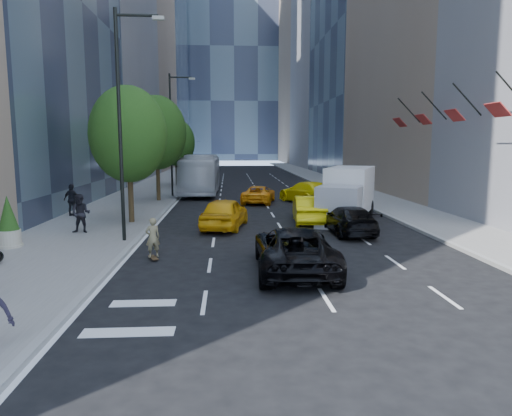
{
  "coord_description": "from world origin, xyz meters",
  "views": [
    {
      "loc": [
        -1.79,
        -16.49,
        4.43
      ],
      "look_at": [
        -0.56,
        3.75,
        1.6
      ],
      "focal_mm": 32.0,
      "sensor_mm": 36.0,
      "label": 1
    }
  ],
  "objects": [
    {
      "name": "pedestrian_b",
      "position": [
        -11.2,
        11.37,
        1.12
      ],
      "size": [
        1.23,
        0.83,
        1.93
      ],
      "primitive_type": "imported",
      "rotation": [
        0.0,
        0.0,
        2.8
      ],
      "color": "black",
      "rests_on": "sidewalk_left"
    },
    {
      "name": "tree_far",
      "position": [
        -7.2,
        32.0,
        4.62
      ],
      "size": [
        3.9,
        3.9,
        6.92
      ],
      "color": "black",
      "rests_on": "sidewalk_left"
    },
    {
      "name": "city_bus",
      "position": [
        -4.27,
        25.45,
        1.76
      ],
      "size": [
        3.11,
        12.68,
        3.52
      ],
      "primitive_type": "imported",
      "rotation": [
        0.0,
        0.0,
        -0.01
      ],
      "color": "silver",
      "rests_on": "ground"
    },
    {
      "name": "tower_distant",
      "position": [
        0.0,
        120.0,
        45.0
      ],
      "size": [
        40.0,
        20.0,
        90.0
      ],
      "primitive_type": "cube",
      "color": "#2A3142",
      "rests_on": "ground"
    },
    {
      "name": "taxi_d",
      "position": [
        4.2,
        17.76,
        0.83
      ],
      "size": [
        4.35,
        6.15,
        1.65
      ],
      "primitive_type": "imported",
      "rotation": [
        0.0,
        0.0,
        3.54
      ],
      "color": "yellow",
      "rests_on": "ground"
    },
    {
      "name": "ground",
      "position": [
        0.0,
        0.0,
        0.0
      ],
      "size": [
        160.0,
        160.0,
        0.0
      ],
      "primitive_type": "plane",
      "color": "black",
      "rests_on": "ground"
    },
    {
      "name": "taxi_a",
      "position": [
        -2.0,
        7.55,
        0.82
      ],
      "size": [
        2.87,
        5.13,
        1.65
      ],
      "primitive_type": "imported",
      "rotation": [
        0.0,
        0.0,
        2.94
      ],
      "color": "orange",
      "rests_on": "ground"
    },
    {
      "name": "tree_mid",
      "position": [
        -7.2,
        19.0,
        5.32
      ],
      "size": [
        4.5,
        4.5,
        7.99
      ],
      "color": "black",
      "rests_on": "sidewalk_left"
    },
    {
      "name": "tower_left_end",
      "position": [
        -22.0,
        92.0,
        30.0
      ],
      "size": [
        20.0,
        28.0,
        60.0
      ],
      "primitive_type": "cube",
      "color": "#2A3142",
      "rests_on": "ground"
    },
    {
      "name": "black_sedan_lincoln",
      "position": [
        0.5,
        -1.0,
        0.79
      ],
      "size": [
        2.81,
        5.79,
        1.59
      ],
      "primitive_type": "imported",
      "rotation": [
        0.0,
        0.0,
        3.11
      ],
      "color": "black",
      "rests_on": "ground"
    },
    {
      "name": "pedestrian_a",
      "position": [
        -8.97,
        5.89,
        1.1
      ],
      "size": [
        0.95,
        0.75,
        1.9
      ],
      "primitive_type": "imported",
      "rotation": [
        0.0,
        0.0,
        -0.03
      ],
      "color": "black",
      "rests_on": "sidewalk_left"
    },
    {
      "name": "tree_near",
      "position": [
        -7.2,
        9.0,
        4.97
      ],
      "size": [
        4.2,
        4.2,
        7.46
      ],
      "color": "black",
      "rests_on": "sidewalk_left"
    },
    {
      "name": "lamp_near",
      "position": [
        -6.32,
        4.0,
        5.81
      ],
      "size": [
        2.13,
        0.22,
        10.0
      ],
      "color": "black",
      "rests_on": "sidewalk_left"
    },
    {
      "name": "planter_shrub",
      "position": [
        -11.0,
        2.9,
        1.19
      ],
      "size": [
        0.91,
        0.91,
        2.19
      ],
      "color": "#B5AF96",
      "rests_on": "sidewalk_left"
    },
    {
      "name": "black_sedan_mercedes",
      "position": [
        4.2,
        5.68,
        0.7
      ],
      "size": [
        2.14,
        4.87,
        1.39
      ],
      "primitive_type": "imported",
      "rotation": [
        0.0,
        0.0,
        3.18
      ],
      "color": "black",
      "rests_on": "ground"
    },
    {
      "name": "facade_flags",
      "position": [
        10.64,
        10.0,
        6.18
      ],
      "size": [
        1.85,
        13.3,
        2.05
      ],
      "color": "black",
      "rests_on": "ground"
    },
    {
      "name": "lamp_far",
      "position": [
        -6.32,
        22.0,
        5.81
      ],
      "size": [
        2.13,
        0.22,
        10.0
      ],
      "color": "black",
      "rests_on": "sidewalk_left"
    },
    {
      "name": "tower_right_far",
      "position": [
        22.0,
        98.0,
        25.0
      ],
      "size": [
        20.0,
        24.0,
        50.0
      ],
      "primitive_type": "cube",
      "color": "#84705C",
      "rests_on": "ground"
    },
    {
      "name": "sidewalk_right",
      "position": [
        10.0,
        30.0,
        0.07
      ],
      "size": [
        4.0,
        120.0,
        0.15
      ],
      "primitive_type": "cube",
      "color": "slate",
      "rests_on": "ground"
    },
    {
      "name": "taxi_c",
      "position": [
        0.5,
        18.0,
        0.66
      ],
      "size": [
        3.05,
        5.07,
        1.32
      ],
      "primitive_type": "imported",
      "rotation": [
        0.0,
        0.0,
        2.95
      ],
      "color": "#FF990D",
      "rests_on": "ground"
    },
    {
      "name": "box_truck",
      "position": [
        5.12,
        9.56,
        1.57
      ],
      "size": [
        4.81,
        6.82,
        3.09
      ],
      "rotation": [
        0.0,
        0.0,
        -0.44
      ],
      "color": "silver",
      "rests_on": "ground"
    },
    {
      "name": "sidewalk_left",
      "position": [
        -9.0,
        30.0,
        0.07
      ],
      "size": [
        6.0,
        120.0,
        0.15
      ],
      "primitive_type": "cube",
      "color": "slate",
      "rests_on": "ground"
    },
    {
      "name": "taxi_b",
      "position": [
        2.78,
        9.0,
        0.78
      ],
      "size": [
        2.06,
        4.84,
        1.55
      ],
      "primitive_type": "imported",
      "rotation": [
        0.0,
        0.0,
        3.05
      ],
      "color": "#D5C10B",
      "rests_on": "ground"
    },
    {
      "name": "traffic_signal",
      "position": [
        -6.4,
        40.0,
        4.23
      ],
      "size": [
        2.48,
        0.53,
        5.2
      ],
      "color": "black",
      "rests_on": "sidewalk_left"
    },
    {
      "name": "skateboarder",
      "position": [
        -4.72,
        0.93,
        0.77
      ],
      "size": [
        0.66,
        0.56,
        1.55
      ],
      "primitive_type": "imported",
      "rotation": [
        0.0,
        0.0,
        3.55
      ],
      "color": "olive",
      "rests_on": "ground"
    }
  ]
}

